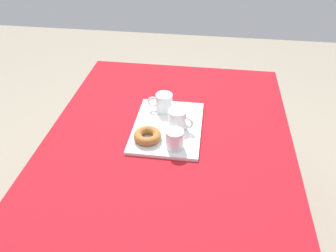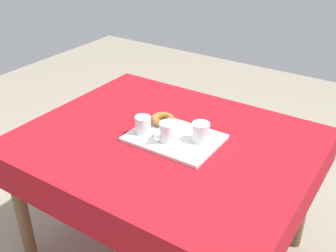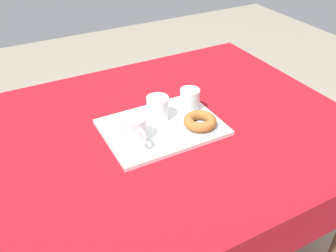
# 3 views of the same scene
# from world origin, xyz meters

# --- Properties ---
(ground_plane) EXTENTS (6.00, 6.00, 0.00)m
(ground_plane) POSITION_xyz_m (0.00, 0.00, 0.00)
(ground_plane) COLOR gray
(dining_table) EXTENTS (1.33, 1.08, 0.73)m
(dining_table) POSITION_xyz_m (0.00, 0.00, 0.65)
(dining_table) COLOR #A8141E
(dining_table) RESTS_ON ground
(serving_tray) EXTENTS (0.41, 0.31, 0.02)m
(serving_tray) POSITION_xyz_m (0.04, 0.01, 0.74)
(serving_tray) COLOR white
(serving_tray) RESTS_ON dining_table
(tea_mug_left) EXTENTS (0.08, 0.12, 0.09)m
(tea_mug_left) POSITION_xyz_m (0.03, -0.03, 0.79)
(tea_mug_left) COLOR white
(tea_mug_left) RESTS_ON serving_tray
(tea_mug_right) EXTENTS (0.08, 0.12, 0.09)m
(tea_mug_right) POSITION_xyz_m (0.16, 0.05, 0.79)
(tea_mug_right) COLOR white
(tea_mug_right) RESTS_ON serving_tray
(water_glass_near) EXTENTS (0.07, 0.07, 0.08)m
(water_glass_near) POSITION_xyz_m (-0.11, -0.04, 0.78)
(water_glass_near) COLOR white
(water_glass_near) RESTS_ON serving_tray
(donut_plate_left) EXTENTS (0.12, 0.12, 0.01)m
(donut_plate_left) POSITION_xyz_m (-0.08, 0.08, 0.75)
(donut_plate_left) COLOR silver
(donut_plate_left) RESTS_ON serving_tray
(sugar_donut_left) EXTENTS (0.12, 0.12, 0.04)m
(sugar_donut_left) POSITION_xyz_m (-0.08, 0.08, 0.77)
(sugar_donut_left) COLOR #A3662D
(sugar_donut_left) RESTS_ON donut_plate_left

